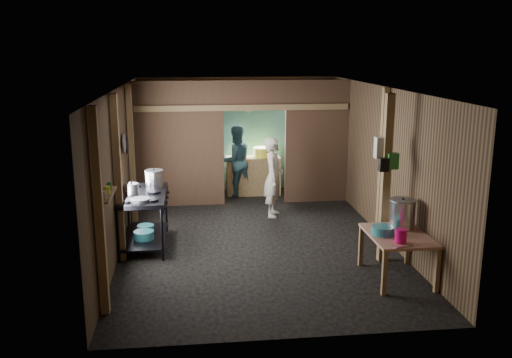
{
  "coord_description": "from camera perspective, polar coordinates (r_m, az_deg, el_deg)",
  "views": [
    {
      "loc": [
        -1.04,
        -9.14,
        3.25
      ],
      "look_at": [
        0.0,
        -0.2,
        1.1
      ],
      "focal_mm": 38.75,
      "sensor_mm": 36.0,
      "label": 1
    }
  ],
  "objects": [
    {
      "name": "blue_tub_back",
      "position": [
        9.67,
        -11.33,
        -5.02
      ],
      "size": [
        0.28,
        0.28,
        0.11
      ],
      "primitive_type": "cylinder",
      "color": "teal",
      "rests_on": "gas_range"
    },
    {
      "name": "back_counter",
      "position": [
        12.49,
        -0.3,
        0.36
      ],
      "size": [
        1.2,
        0.5,
        0.85
      ],
      "primitive_type": "cube",
      "color": "#A37F52",
      "rests_on": "floor"
    },
    {
      "name": "jar_green",
      "position": [
        7.56,
        -14.89,
        -0.68
      ],
      "size": [
        0.06,
        0.06,
        0.1
      ],
      "primitive_type": "cylinder",
      "color": "#287A2E",
      "rests_on": "wall_shelf"
    },
    {
      "name": "yellow_tub",
      "position": [
        12.4,
        0.64,
        2.78
      ],
      "size": [
        0.39,
        0.39,
        0.22
      ],
      "primitive_type": "cylinder",
      "color": "#FCF23D",
      "rests_on": "back_counter"
    },
    {
      "name": "ceiling",
      "position": [
        9.22,
        -0.14,
        9.39
      ],
      "size": [
        4.5,
        7.0,
        0.0
      ],
      "primitive_type": "cube",
      "color": "#282624",
      "rests_on": "ground"
    },
    {
      "name": "stove_pot_large",
      "position": [
        9.6,
        -10.46,
        -0.02
      ],
      "size": [
        0.35,
        0.35,
        0.32
      ],
      "primitive_type": null,
      "rotation": [
        0.0,
        0.0,
        0.13
      ],
      "color": "silver",
      "rests_on": "gas_range"
    },
    {
      "name": "partition_left",
      "position": [
        11.51,
        -7.97,
        3.55
      ],
      "size": [
        1.85,
        0.1,
        2.6
      ],
      "primitive_type": "cube",
      "color": "#4F3926",
      "rests_on": "floor"
    },
    {
      "name": "cook",
      "position": [
        10.78,
        1.82,
        0.21
      ],
      "size": [
        0.51,
        0.65,
        1.57
      ],
      "primitive_type": "imported",
      "rotation": [
        0.0,
        0.0,
        1.32
      ],
      "color": "beige",
      "rests_on": "floor"
    },
    {
      "name": "partition_right",
      "position": [
        11.8,
        6.28,
        3.84
      ],
      "size": [
        1.35,
        0.1,
        2.6
      ],
      "primitive_type": "cube",
      "color": "#4F3926",
      "rests_on": "floor"
    },
    {
      "name": "bag_green",
      "position": [
        8.49,
        13.92,
        1.82
      ],
      "size": [
        0.16,
        0.12,
        0.24
      ],
      "primitive_type": "cube",
      "color": "#287A2E",
      "rests_on": "post_free"
    },
    {
      "name": "bag_white",
      "position": [
        8.54,
        12.91,
        3.18
      ],
      "size": [
        0.22,
        0.15,
        0.32
      ],
      "primitive_type": "cube",
      "color": "beige",
      "rests_on": "post_free"
    },
    {
      "name": "turquoise_panel",
      "position": [
        12.78,
        -1.88,
        4.42
      ],
      "size": [
        4.4,
        0.06,
        2.5
      ],
      "primitive_type": "cube",
      "color": "#66B3AD",
      "rests_on": "wall_back"
    },
    {
      "name": "blue_tub_front",
      "position": [
        9.3,
        -11.51,
        -5.69
      ],
      "size": [
        0.33,
        0.33,
        0.14
      ],
      "primitive_type": "cylinder",
      "color": "teal",
      "rests_on": "gas_range"
    },
    {
      "name": "pan_lid_small",
      "position": [
        10.15,
        -13.18,
        3.44
      ],
      "size": [
        0.03,
        0.3,
        0.3
      ],
      "primitive_type": "cylinder",
      "rotation": [
        0.0,
        1.57,
        0.0
      ],
      "color": "black",
      "rests_on": "wall_left"
    },
    {
      "name": "pan_lid_big",
      "position": [
        9.75,
        -13.46,
        3.61
      ],
      "size": [
        0.03,
        0.34,
        0.34
      ],
      "primitive_type": "cylinder",
      "rotation": [
        0.0,
        1.57,
        0.0
      ],
      "color": "gray",
      "rests_on": "wall_left"
    },
    {
      "name": "red_cup",
      "position": [
        12.35,
        -2.02,
        2.55
      ],
      "size": [
        0.12,
        0.12,
        0.14
      ],
      "primitive_type": "cylinder",
      "color": "maroon",
      "rests_on": "back_counter"
    },
    {
      "name": "post_left_c",
      "position": [
        10.59,
        -12.71,
        2.49
      ],
      "size": [
        0.1,
        0.12,
        2.6
      ],
      "primitive_type": "cube",
      "color": "#A37F52",
      "rests_on": "floor"
    },
    {
      "name": "stock_pot",
      "position": [
        8.36,
        14.85,
        -3.54
      ],
      "size": [
        0.47,
        0.47,
        0.45
      ],
      "primitive_type": null,
      "rotation": [
        0.0,
        0.0,
        -0.25
      ],
      "color": "silver",
      "rests_on": "prep_table"
    },
    {
      "name": "floor",
      "position": [
        9.76,
        -0.14,
        -6.02
      ],
      "size": [
        4.5,
        7.0,
        0.0
      ],
      "primitive_type": "cube",
      "color": "black",
      "rests_on": "ground"
    },
    {
      "name": "jar_white",
      "position": [
        7.11,
        -15.41,
        -1.6
      ],
      "size": [
        0.07,
        0.07,
        0.1
      ],
      "primitive_type": "cylinder",
      "color": "beige",
      "rests_on": "wall_shelf"
    },
    {
      "name": "partition_header",
      "position": [
        11.45,
        -0.14,
        8.68
      ],
      "size": [
        1.3,
        0.1,
        0.6
      ],
      "primitive_type": "cube",
      "color": "#4F3926",
      "rests_on": "wall_back"
    },
    {
      "name": "wall_front",
      "position": [
        6.06,
        3.61,
        -5.37
      ],
      "size": [
        4.5,
        0.0,
        2.6
      ],
      "primitive_type": "cube",
      "color": "brown",
      "rests_on": "ground"
    },
    {
      "name": "post_free",
      "position": [
        8.58,
        13.23,
        -0.07
      ],
      "size": [
        0.12,
        0.12,
        2.6
      ],
      "primitive_type": "cube",
      "color": "#A37F52",
      "rests_on": "floor"
    },
    {
      "name": "wall_shelf",
      "position": [
        7.37,
        -15.09,
        -1.59
      ],
      "size": [
        0.14,
        0.8,
        0.03
      ],
      "primitive_type": "cube",
      "color": "#A37F52",
      "rests_on": "wall_left"
    },
    {
      "name": "worker_back",
      "position": [
        12.27,
        -2.1,
        1.88
      ],
      "size": [
        0.92,
        0.82,
        1.59
      ],
      "primitive_type": "imported",
      "rotation": [
        0.0,
        0.0,
        3.47
      ],
      "color": "#315B67",
      "rests_on": "floor"
    },
    {
      "name": "stove_pot_med",
      "position": [
        9.22,
        -12.72,
        -1.06
      ],
      "size": [
        0.27,
        0.27,
        0.2
      ],
      "primitive_type": null,
      "rotation": [
        0.0,
        0.0,
        -0.24
      ],
      "color": "silver",
      "rests_on": "gas_range"
    },
    {
      "name": "cross_beam",
      "position": [
        11.4,
        -1.37,
        7.39
      ],
      "size": [
        4.4,
        0.12,
        0.12
      ],
      "primitive_type": "cube",
      "color": "#A37F52",
      "rests_on": "wall_left"
    },
    {
      "name": "gas_range",
      "position": [
        9.39,
        -11.49,
        -4.16
      ],
      "size": [
        0.8,
        1.55,
        0.91
      ],
      "primitive_type": null,
      "color": "black",
      "rests_on": "floor"
    },
    {
      "name": "wash_basin",
      "position": [
        8.05,
        12.96,
        -5.18
      ],
      "size": [
        0.42,
        0.42,
        0.12
      ],
      "primitive_type": "cylinder",
      "rotation": [
        0.0,
        0.0,
        -0.35
      ],
      "color": "teal",
      "rests_on": "prep_table"
    },
    {
      "name": "wall_left",
      "position": [
        9.43,
        -13.86,
        1.1
      ],
      "size": [
        0.0,
        7.0,
        2.6
      ],
      "primitive_type": "cube",
      "color": "brown",
      "rests_on": "ground"
    },
    {
      "name": "pink_bucket",
      "position": [
        7.76,
        14.72,
        -5.71
      ],
      "size": [
        0.19,
        0.19,
        0.19
      ],
      "primitive_type": "cylinder",
      "rotation": [
        0.0,
        0.0,
        -0.19
      ],
      "color": "#D40A64",
      "rests_on": "prep_table"
    },
    {
      "name": "frying_pan",
      "position": [
        8.77,
        -11.9,
        -2.14
      ],
      "size": [
        0.46,
        0.59,
        0.07
      ],
      "primitive_type": null,
      "rotation": [
        0.0,
        0.0,
        0.33
      ],
      "color": "gray",
      "rests_on": "gas_range"
    },
    {
      "name": "knife",
      "position": [
        7.62,
        14.98,
        -6.8
      ],
      "size": [
        0.3,
        0.11,
        0.01
      ],
      "primitive_type": "cube",
      "rotation": [
        0.0,
        0.0,
        0.24
      ],
      "color": "silver",
      "rests_on": "prep_table"
    },
    {
      "name": "wall_back",
      "position": [
        12.83,
        -1.91,
        4.69
      ],
      "size": [
        4.5,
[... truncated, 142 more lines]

